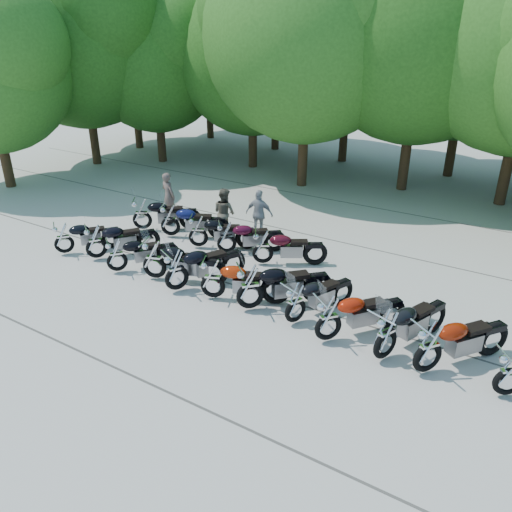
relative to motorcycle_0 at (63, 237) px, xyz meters
The scene contains 31 objects.
ground 6.58m from the motorcycle_0, ahead, with size 90.00×90.00×0.00m, color #A39E93.
tree_0 16.17m from the motorcycle_0, 125.11° to the left, with size 7.50×7.50×9.21m.
tree_1 12.98m from the motorcycle_0, 116.81° to the left, with size 6.97×6.97×8.55m.
tree_2 13.36m from the motorcycle_0, 93.25° to the left, with size 7.31×7.31×8.97m.
tree_3 12.65m from the motorcycle_0, 74.71° to the left, with size 8.70×8.70×10.67m.
tree_4 15.77m from the motorcycle_0, 60.91° to the left, with size 9.13×9.13×11.20m.
tree_9 19.23m from the motorcycle_0, 112.07° to the left, with size 7.59×7.59×9.32m.
tree_10 17.45m from the motorcycle_0, 96.00° to the left, with size 7.78×7.78×9.55m.
tree_11 17.03m from the motorcycle_0, 80.17° to the left, with size 7.56×7.56×9.28m.
tree_12 18.85m from the motorcycle_0, 62.61° to the left, with size 7.88×7.88×9.67m.
tree_17 13.06m from the motorcycle_0, 133.28° to the left, with size 8.31×8.31×10.20m.
motorcycle_0 is the anchor object (origin of this frame).
motorcycle_1 1.21m from the motorcycle_0, 13.45° to the left, with size 0.69×2.28×1.29m, color black, non-canonical shape.
motorcycle_2 2.41m from the motorcycle_0, ahead, with size 0.65×2.13×1.20m, color black, non-canonical shape.
motorcycle_3 3.68m from the motorcycle_0, ahead, with size 0.75×2.45×1.39m, color black, non-canonical shape.
motorcycle_4 4.68m from the motorcycle_0, ahead, with size 0.74×2.44×1.38m, color black, non-canonical shape.
motorcycle_5 5.79m from the motorcycle_0, ahead, with size 0.71×2.34×1.32m, color #982005, non-canonical shape.
motorcycle_6 6.95m from the motorcycle_0, ahead, with size 0.78×2.55×1.44m, color black, non-canonical shape.
motorcycle_7 8.23m from the motorcycle_0, ahead, with size 0.67×2.20×1.24m, color black, non-canonical shape.
motorcycle_8 9.24m from the motorcycle_0, ahead, with size 0.72×2.37×1.34m, color #9E1805, non-canonical shape.
motorcycle_9 10.59m from the motorcycle_0, ahead, with size 0.75×2.47×1.39m, color black, non-canonical shape.
motorcycle_10 11.50m from the motorcycle_0, ahead, with size 0.75×2.48×1.40m, color maroon, non-canonical shape.
motorcycle_11 13.05m from the motorcycle_0, ahead, with size 0.67×2.19×1.24m, color black, non-canonical shape.
motorcycle_12 2.93m from the motorcycle_0, 76.43° to the left, with size 0.72×2.38×1.34m, color black, non-canonical shape.
motorcycle_13 3.51m from the motorcycle_0, 56.30° to the left, with size 0.72×2.36×1.34m, color #0E133F, non-canonical shape.
motorcycle_14 4.29m from the motorcycle_0, 38.77° to the left, with size 0.68×2.23×1.26m, color black, non-canonical shape.
motorcycle_15 5.22m from the motorcycle_0, 32.26° to the left, with size 0.66×2.18×1.23m, color #3C081C, non-canonical shape.
motorcycle_16 6.42m from the motorcycle_0, 25.09° to the left, with size 0.68×2.24×1.26m, color #3D0813, non-canonical shape.
rider_0 4.41m from the motorcycle_0, 81.48° to the left, with size 0.65×0.43×1.78m, color brown.
rider_1 5.31m from the motorcycle_0, 48.90° to the left, with size 0.84×0.66×1.74m, color brown.
rider_2 6.46m from the motorcycle_0, 45.36° to the left, with size 0.99×0.41×1.69m, color #939496.
Camera 1 is at (6.44, -8.84, 6.78)m, focal length 35.00 mm.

